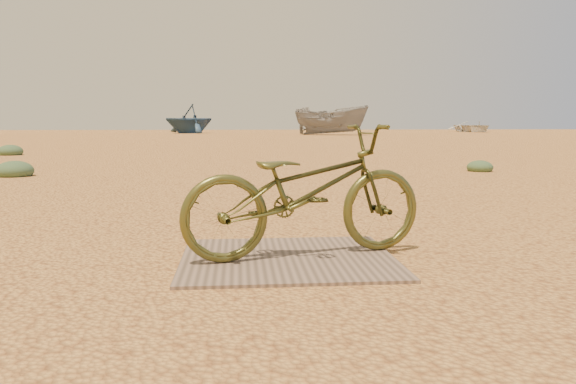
{
  "coord_description": "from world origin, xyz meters",
  "views": [
    {
      "loc": [
        -0.55,
        -4.32,
        0.98
      ],
      "look_at": [
        -0.21,
        -0.45,
        0.49
      ],
      "focal_mm": 35.0,
      "sensor_mm": 36.0,
      "label": 1
    }
  ],
  "objects": [
    {
      "name": "ground",
      "position": [
        0.0,
        0.0,
        0.0
      ],
      "size": [
        120.0,
        120.0,
        0.0
      ],
      "primitive_type": "plane",
      "color": "#E7A855",
      "rests_on": "ground"
    },
    {
      "name": "plywood_board",
      "position": [
        -0.21,
        -0.45,
        0.01
      ],
      "size": [
        1.5,
        1.32,
        0.02
      ],
      "primitive_type": "cube",
      "color": "#836958",
      "rests_on": "ground"
    },
    {
      "name": "bicycle",
      "position": [
        -0.08,
        -0.42,
        0.49
      ],
      "size": [
        1.88,
        1.03,
        0.94
      ],
      "primitive_type": "imported",
      "rotation": [
        0.0,
        0.0,
        1.81
      ],
      "color": "#4F5021",
      "rests_on": "plywood_board"
    },
    {
      "name": "boat_far_left",
      "position": [
        -4.46,
        42.03,
        1.19
      ],
      "size": [
        5.96,
        5.9,
        2.37
      ],
      "primitive_type": "imported",
      "rotation": [
        0.0,
        0.0,
        -0.85
      ],
      "color": "#2F4F75",
      "rests_on": "ground"
    },
    {
      "name": "boat_mid_right",
      "position": [
        6.06,
        35.39,
        1.04
      ],
      "size": [
        5.71,
        3.98,
        2.07
      ],
      "primitive_type": "imported",
      "rotation": [
        0.0,
        0.0,
        1.16
      ],
      "color": "gray",
      "rests_on": "ground"
    },
    {
      "name": "boat_far_right",
      "position": [
        20.7,
        45.12,
        0.49
      ],
      "size": [
        3.98,
        5.15,
        0.98
      ],
      "primitive_type": "imported",
      "rotation": [
        0.0,
        0.0,
        0.13
      ],
      "color": "silver",
      "rests_on": "ground"
    },
    {
      "name": "kale_a",
      "position": [
        -4.54,
        6.07,
        0.0
      ],
      "size": [
        0.65,
        0.65,
        0.36
      ],
      "primitive_type": "ellipsoid",
      "color": "#527049",
      "rests_on": "ground"
    },
    {
      "name": "kale_b",
      "position": [
        4.18,
        6.29,
        0.0
      ],
      "size": [
        0.5,
        0.5,
        0.28
      ],
      "primitive_type": "ellipsoid",
      "color": "#527049",
      "rests_on": "ground"
    },
    {
      "name": "kale_c",
      "position": [
        -7.14,
        12.61,
        0.0
      ],
      "size": [
        0.7,
        0.7,
        0.39
      ],
      "primitive_type": "ellipsoid",
      "color": "#527049",
      "rests_on": "ground"
    }
  ]
}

